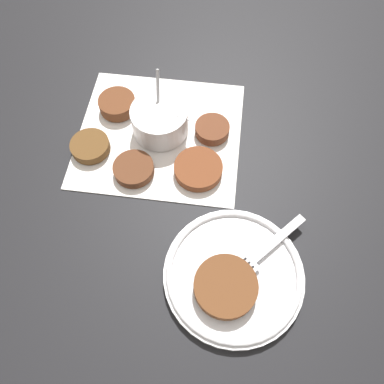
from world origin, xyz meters
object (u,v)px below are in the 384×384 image
(sauce_bowl, at_px, (159,121))
(fork, at_px, (254,259))
(fritter_on_plate, at_px, (226,286))
(serving_plate, at_px, (234,274))

(sauce_bowl, distance_m, fork, 0.27)
(fritter_on_plate, bearing_deg, sauce_bowl, 124.85)
(sauce_bowl, height_order, fritter_on_plate, sauce_bowl)
(sauce_bowl, height_order, serving_plate, sauce_bowl)
(sauce_bowl, xyz_separation_m, serving_plate, (0.17, -0.21, -0.02))
(serving_plate, distance_m, fritter_on_plate, 0.03)
(sauce_bowl, xyz_separation_m, fritter_on_plate, (0.16, -0.23, -0.00))
(serving_plate, xyz_separation_m, fritter_on_plate, (-0.01, -0.02, 0.02))
(fork, bearing_deg, sauce_bowl, 135.63)
(serving_plate, bearing_deg, fritter_on_plate, -108.26)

